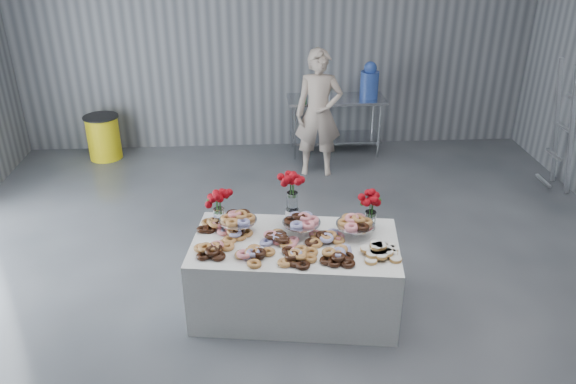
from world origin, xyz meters
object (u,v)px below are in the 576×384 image
prep_table (336,115)px  person (319,114)px  display_table (295,275)px  water_jug (369,81)px  trash_barrel (104,137)px  stepladder (564,127)px

prep_table → person: (-0.36, -0.75, 0.29)m
display_table → prep_table: prep_table is taller
prep_table → water_jug: 0.73m
prep_table → trash_barrel: bearing=-180.0°
water_jug → stepladder: bearing=-32.0°
stepladder → trash_barrel: bearing=167.2°
water_jug → trash_barrel: water_jug is taller
water_jug → stepladder: stepladder is taller
display_table → prep_table: size_ratio=1.27×
display_table → stepladder: 4.52m
trash_barrel → prep_table: bearing=0.0°
prep_table → stepladder: stepladder is taller
prep_table → stepladder: (2.85, -1.47, 0.27)m
person → water_jug: bearing=47.5°
water_jug → person: bearing=-138.7°
water_jug → stepladder: 2.79m
prep_table → person: person is taller
prep_table → stepladder: size_ratio=0.84×
display_table → person: (0.57, 3.14, 0.54)m
person → trash_barrel: size_ratio=2.67×
display_table → prep_table: 4.01m
water_jug → trash_barrel: size_ratio=0.81×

